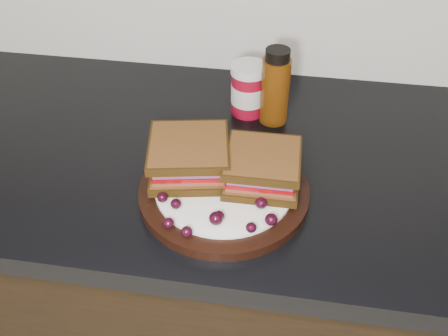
% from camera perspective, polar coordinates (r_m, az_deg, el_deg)
% --- Properties ---
extents(base_cabinets, '(3.96, 0.58, 0.86)m').
position_cam_1_polar(base_cabinets, '(1.26, 0.32, -15.01)').
color(base_cabinets, black).
rests_on(base_cabinets, ground_plane).
extents(countertop, '(3.98, 0.60, 0.04)m').
position_cam_1_polar(countertop, '(0.93, 0.42, 0.95)').
color(countertop, black).
rests_on(countertop, base_cabinets).
extents(plate, '(0.28, 0.28, 0.02)m').
position_cam_1_polar(plate, '(0.82, 0.00, -2.71)').
color(plate, black).
rests_on(plate, countertop).
extents(sandwich_left, '(0.15, 0.15, 0.06)m').
position_cam_1_polar(sandwich_left, '(0.82, -4.00, 1.25)').
color(sandwich_left, brown).
rests_on(sandwich_left, plate).
extents(sandwich_right, '(0.12, 0.12, 0.05)m').
position_cam_1_polar(sandwich_right, '(0.81, 4.40, 0.04)').
color(sandwich_right, brown).
rests_on(sandwich_right, plate).
extents(grape_0, '(0.02, 0.02, 0.02)m').
position_cam_1_polar(grape_0, '(0.79, -7.05, -3.34)').
color(grape_0, black).
rests_on(grape_0, plate).
extents(grape_1, '(0.02, 0.02, 0.02)m').
position_cam_1_polar(grape_1, '(0.77, -5.53, -4.09)').
color(grape_1, black).
rests_on(grape_1, plate).
extents(grape_2, '(0.02, 0.02, 0.02)m').
position_cam_1_polar(grape_2, '(0.74, -6.37, -6.28)').
color(grape_2, black).
rests_on(grape_2, plate).
extents(grape_3, '(0.02, 0.02, 0.02)m').
position_cam_1_polar(grape_3, '(0.73, -4.28, -7.27)').
color(grape_3, black).
rests_on(grape_3, plate).
extents(grape_4, '(0.02, 0.02, 0.02)m').
position_cam_1_polar(grape_4, '(0.74, -0.94, -5.77)').
color(grape_4, black).
rests_on(grape_4, plate).
extents(grape_5, '(0.02, 0.02, 0.02)m').
position_cam_1_polar(grape_5, '(0.75, -0.60, -5.51)').
color(grape_5, black).
rests_on(grape_5, plate).
extents(grape_6, '(0.02, 0.02, 0.02)m').
position_cam_1_polar(grape_6, '(0.74, 3.12, -6.80)').
color(grape_6, black).
rests_on(grape_6, plate).
extents(grape_7, '(0.02, 0.02, 0.02)m').
position_cam_1_polar(grape_7, '(0.75, 5.41, -5.88)').
color(grape_7, black).
rests_on(grape_7, plate).
extents(grape_8, '(0.02, 0.02, 0.02)m').
position_cam_1_polar(grape_8, '(0.77, 4.27, -4.00)').
color(grape_8, black).
rests_on(grape_8, plate).
extents(grape_9, '(0.02, 0.02, 0.02)m').
position_cam_1_polar(grape_9, '(0.78, 3.66, -3.08)').
color(grape_9, black).
rests_on(grape_9, plate).
extents(grape_10, '(0.02, 0.02, 0.02)m').
position_cam_1_polar(grape_10, '(0.81, 5.49, -1.25)').
color(grape_10, black).
rests_on(grape_10, plate).
extents(grape_11, '(0.02, 0.02, 0.02)m').
position_cam_1_polar(grape_11, '(0.81, 3.92, -1.09)').
color(grape_11, black).
rests_on(grape_11, plate).
extents(grape_12, '(0.02, 0.02, 0.02)m').
position_cam_1_polar(grape_12, '(0.83, 4.54, -0.11)').
color(grape_12, black).
rests_on(grape_12, plate).
extents(grape_13, '(0.02, 0.02, 0.02)m').
position_cam_1_polar(grape_13, '(0.86, -4.37, 1.43)').
color(grape_13, black).
rests_on(grape_13, plate).
extents(grape_14, '(0.02, 0.02, 0.01)m').
position_cam_1_polar(grape_14, '(0.83, -5.20, -0.19)').
color(grape_14, black).
rests_on(grape_14, plate).
extents(grape_15, '(0.02, 0.02, 0.02)m').
position_cam_1_polar(grape_15, '(0.81, -4.54, -1.51)').
color(grape_15, black).
rests_on(grape_15, plate).
extents(grape_16, '(0.02, 0.02, 0.02)m').
position_cam_1_polar(grape_16, '(0.85, -3.65, 0.86)').
color(grape_16, black).
rests_on(grape_16, plate).
extents(grape_17, '(0.02, 0.02, 0.02)m').
position_cam_1_polar(grape_17, '(0.84, -3.76, 0.47)').
color(grape_17, black).
rests_on(grape_17, plate).
extents(grape_18, '(0.02, 0.02, 0.02)m').
position_cam_1_polar(grape_18, '(0.82, -6.13, -1.04)').
color(grape_18, black).
rests_on(grape_18, plate).
extents(condiment_jar, '(0.09, 0.09, 0.11)m').
position_cam_1_polar(condiment_jar, '(1.00, 2.80, 8.98)').
color(condiment_jar, maroon).
rests_on(condiment_jar, countertop).
extents(oil_bottle, '(0.07, 0.07, 0.15)m').
position_cam_1_polar(oil_bottle, '(0.96, 5.89, 9.26)').
color(oil_bottle, '#532908').
rests_on(oil_bottle, countertop).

